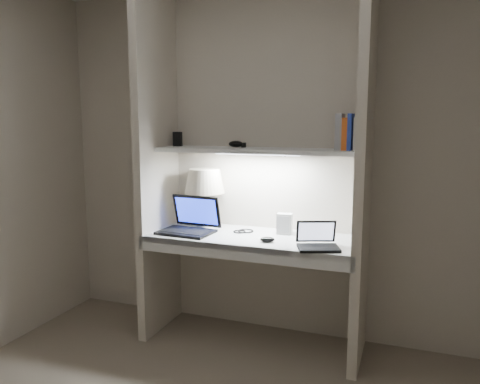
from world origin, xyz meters
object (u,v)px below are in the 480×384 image
at_px(table_lamp, 205,188).
at_px(book_row, 353,133).
at_px(laptop_main, 190,224).
at_px(laptop_netbook, 318,242).
at_px(speaker, 284,224).

height_order(table_lamp, book_row, book_row).
bearing_deg(table_lamp, laptop_main, -100.94).
bearing_deg(laptop_netbook, speaker, 114.67).
bearing_deg(speaker, laptop_netbook, -49.60).
height_order(table_lamp, laptop_main, table_lamp).
distance_m(table_lamp, book_row, 1.14).
bearing_deg(book_row, speaker, 176.46).
xyz_separation_m(table_lamp, laptop_netbook, (0.90, -0.30, -0.25)).
height_order(laptop_netbook, book_row, book_row).
distance_m(laptop_main, laptop_netbook, 0.94).
bearing_deg(speaker, book_row, -8.46).
height_order(laptop_netbook, speaker, laptop_netbook).
distance_m(laptop_main, book_row, 1.29).
xyz_separation_m(laptop_main, book_row, (1.10, 0.14, 0.65)).
relative_size(table_lamp, speaker, 2.99).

